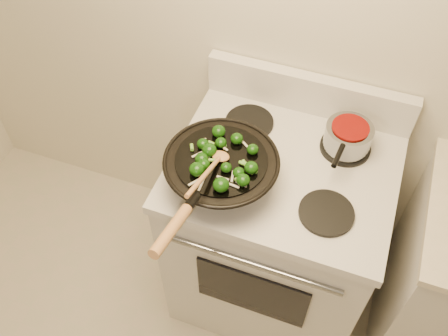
% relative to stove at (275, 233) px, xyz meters
% --- Properties ---
extents(stove, '(0.78, 0.67, 1.08)m').
position_rel_stove_xyz_m(stove, '(0.00, 0.00, 0.00)').
color(stove, silver).
rests_on(stove, ground).
extents(wok, '(0.38, 0.63, 0.23)m').
position_rel_stove_xyz_m(wok, '(-0.18, -0.16, 0.53)').
color(wok, black).
rests_on(wok, stove).
extents(stirfry, '(0.24, 0.26, 0.04)m').
position_rel_stove_xyz_m(stirfry, '(-0.17, -0.17, 0.59)').
color(stirfry, '#0F3608').
rests_on(stirfry, wok).
extents(wooden_spoon, '(0.06, 0.26, 0.10)m').
position_rel_stove_xyz_m(wooden_spoon, '(-0.19, -0.22, 0.61)').
color(wooden_spoon, '#A97442').
rests_on(wooden_spoon, wok).
extents(saucepan, '(0.17, 0.27, 0.10)m').
position_rel_stove_xyz_m(saucepan, '(0.18, 0.15, 0.51)').
color(saucepan, gray).
rests_on(saucepan, stove).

